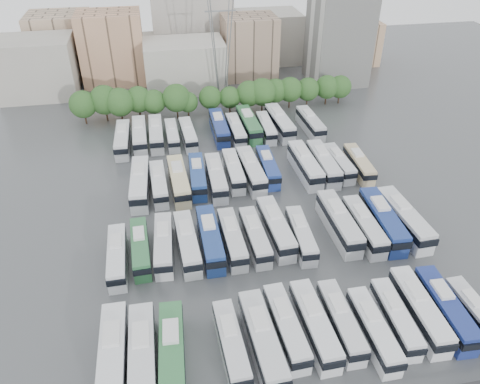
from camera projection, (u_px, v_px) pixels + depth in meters
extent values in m
plane|color=#424447|center=(257.00, 221.00, 74.57)|extent=(220.00, 220.00, 0.00)
cylinder|color=black|center=(86.00, 119.00, 103.71)|extent=(0.36, 0.36, 2.50)
sphere|color=#234C1E|center=(83.00, 104.00, 101.83)|extent=(6.00, 6.00, 6.00)
cylinder|color=black|center=(107.00, 115.00, 104.95)|extent=(0.36, 0.36, 2.70)
sphere|color=#234C1E|center=(104.00, 100.00, 102.92)|extent=(6.49, 6.49, 6.49)
cylinder|color=black|center=(122.00, 117.00, 104.25)|extent=(0.36, 0.36, 2.61)
sphere|color=#234C1E|center=(120.00, 102.00, 102.29)|extent=(6.27, 6.27, 6.27)
cylinder|color=black|center=(140.00, 113.00, 106.20)|extent=(0.36, 0.36, 2.45)
sphere|color=#234C1E|center=(138.00, 99.00, 104.36)|extent=(5.88, 5.88, 5.88)
cylinder|color=black|center=(155.00, 114.00, 105.94)|extent=(0.36, 0.36, 2.25)
sphere|color=#234C1E|center=(154.00, 102.00, 104.25)|extent=(5.39, 5.39, 5.39)
cylinder|color=black|center=(178.00, 113.00, 106.20)|extent=(0.36, 0.36, 2.63)
sphere|color=#234C1E|center=(176.00, 98.00, 104.23)|extent=(6.30, 6.30, 6.30)
cylinder|color=black|center=(189.00, 113.00, 107.00)|extent=(0.36, 0.36, 1.93)
sphere|color=#234C1E|center=(188.00, 102.00, 105.55)|extent=(4.63, 4.63, 4.63)
cylinder|color=black|center=(211.00, 110.00, 108.21)|extent=(0.36, 0.36, 2.19)
sphere|color=#234C1E|center=(210.00, 97.00, 106.57)|extent=(5.25, 5.25, 5.25)
cylinder|color=black|center=(230.00, 109.00, 108.69)|extent=(0.36, 0.36, 2.08)
sphere|color=#234C1E|center=(230.00, 97.00, 107.12)|extent=(5.00, 5.00, 5.00)
cylinder|color=black|center=(249.00, 107.00, 109.13)|extent=(0.36, 0.36, 2.45)
sphere|color=#234C1E|center=(249.00, 94.00, 107.29)|extent=(5.87, 5.87, 5.87)
cylinder|color=black|center=(262.00, 107.00, 109.07)|extent=(0.36, 0.36, 2.63)
sphere|color=#234C1E|center=(262.00, 92.00, 107.10)|extent=(6.31, 6.31, 6.31)
cylinder|color=black|center=(275.00, 103.00, 111.05)|extent=(0.36, 0.36, 2.33)
sphere|color=#234C1E|center=(275.00, 91.00, 109.30)|extent=(5.60, 5.60, 5.60)
cylinder|color=black|center=(289.00, 103.00, 111.31)|extent=(0.36, 0.36, 2.42)
sphere|color=#234C1E|center=(290.00, 90.00, 109.49)|extent=(5.80, 5.80, 5.80)
cylinder|color=black|center=(307.00, 101.00, 112.08)|extent=(0.36, 0.36, 2.27)
sphere|color=#234C1E|center=(308.00, 89.00, 110.37)|extent=(5.45, 5.45, 5.45)
cylinder|color=black|center=(326.00, 100.00, 113.00)|extent=(0.36, 0.36, 2.33)
sphere|color=#234C1E|center=(327.00, 87.00, 111.24)|extent=(5.60, 5.60, 5.60)
cylinder|color=black|center=(339.00, 99.00, 113.45)|extent=(0.36, 0.36, 2.26)
sphere|color=#234C1E|center=(340.00, 87.00, 111.75)|extent=(5.43, 5.43, 5.43)
cube|color=#9E998E|center=(38.00, 67.00, 115.02)|extent=(18.00, 14.00, 14.00)
cube|color=tan|center=(112.00, 48.00, 121.58)|extent=(16.00, 12.00, 18.00)
cube|color=#ADA89E|center=(185.00, 65.00, 119.44)|extent=(20.00, 14.00, 12.00)
cube|color=gray|center=(249.00, 47.00, 126.00)|extent=(14.00, 12.00, 16.00)
cube|color=gray|center=(192.00, 28.00, 134.21)|extent=(22.00, 16.00, 20.00)
cube|color=tan|center=(62.00, 44.00, 128.18)|extent=(16.00, 14.00, 16.00)
cube|color=#A39E93|center=(268.00, 37.00, 137.60)|extent=(18.00, 14.00, 14.00)
cube|color=tan|center=(352.00, 42.00, 136.91)|extent=(14.00, 12.00, 12.00)
cube|color=gray|center=(152.00, 54.00, 130.23)|extent=(12.00, 10.00, 10.00)
cube|color=silver|center=(339.00, 32.00, 120.05)|extent=(14.00, 14.00, 26.00)
cylinder|color=slate|center=(213.00, 32.00, 104.45)|extent=(2.90, 2.91, 33.83)
cylinder|color=slate|center=(211.00, 28.00, 107.72)|extent=(2.90, 2.91, 33.83)
cylinder|color=slate|center=(231.00, 32.00, 105.06)|extent=(2.90, 2.91, 33.83)
cylinder|color=slate|center=(228.00, 27.00, 108.33)|extent=(2.90, 2.91, 33.83)
cube|color=slate|center=(220.00, 11.00, 104.13)|extent=(7.00, 0.30, 0.30)
cube|color=silver|center=(113.00, 358.00, 50.95)|extent=(2.81, 12.82, 3.63)
cube|color=black|center=(112.00, 355.00, 50.44)|extent=(2.94, 13.01, 1.07)
cube|color=silver|center=(111.00, 334.00, 51.13)|extent=(1.84, 3.43, 0.47)
cube|color=silver|center=(143.00, 359.00, 50.83)|extent=(2.80, 12.88, 3.64)
cube|color=black|center=(142.00, 356.00, 50.31)|extent=(2.93, 13.07, 1.07)
cube|color=silver|center=(141.00, 334.00, 51.01)|extent=(1.84, 3.44, 0.47)
cube|color=#31733F|center=(172.00, 354.00, 51.37)|extent=(3.24, 12.51, 3.51)
cube|color=black|center=(172.00, 352.00, 50.87)|extent=(3.37, 12.70, 1.03)
cube|color=silver|center=(171.00, 331.00, 51.55)|extent=(1.92, 3.39, 0.45)
cube|color=silver|center=(231.00, 345.00, 52.68)|extent=(2.73, 10.99, 3.09)
cube|color=black|center=(231.00, 342.00, 52.25)|extent=(2.85, 11.16, 0.91)
cube|color=silver|center=(229.00, 325.00, 52.83)|extent=(1.66, 2.97, 0.40)
cube|color=silver|center=(262.00, 341.00, 52.82)|extent=(3.20, 12.69, 3.57)
cube|color=black|center=(263.00, 338.00, 52.32)|extent=(3.34, 12.88, 1.05)
cube|color=silver|center=(259.00, 318.00, 52.99)|extent=(1.92, 3.43, 0.46)
cube|color=silver|center=(286.00, 327.00, 54.68)|extent=(2.92, 11.42, 3.21)
cube|color=black|center=(286.00, 325.00, 54.23)|extent=(3.04, 11.60, 0.94)
cube|color=silver|center=(283.00, 308.00, 54.83)|extent=(1.74, 3.09, 0.42)
cube|color=silver|center=(314.00, 325.00, 54.84)|extent=(2.86, 11.91, 3.36)
cube|color=black|center=(315.00, 323.00, 54.37)|extent=(2.99, 12.09, 0.99)
cube|color=silver|center=(311.00, 305.00, 55.00)|extent=(1.77, 3.21, 0.43)
cube|color=silver|center=(341.00, 322.00, 55.43)|extent=(2.35, 11.02, 3.12)
cube|color=black|center=(342.00, 319.00, 54.98)|extent=(2.46, 11.18, 0.92)
cube|color=silver|center=(338.00, 303.00, 55.58)|extent=(1.56, 2.94, 0.40)
cube|color=silver|center=(373.00, 331.00, 54.33)|extent=(2.38, 11.05, 3.13)
cube|color=black|center=(374.00, 328.00, 53.89)|extent=(2.49, 11.22, 0.92)
cube|color=silver|center=(370.00, 311.00, 54.48)|extent=(1.57, 2.95, 0.41)
cube|color=silver|center=(395.00, 318.00, 55.92)|extent=(2.69, 10.73, 3.02)
cube|color=black|center=(397.00, 316.00, 55.49)|extent=(2.81, 10.89, 0.89)
cube|color=silver|center=(393.00, 300.00, 56.08)|extent=(1.62, 2.90, 0.39)
cube|color=silver|center=(419.00, 311.00, 56.69)|extent=(2.89, 12.12, 3.42)
cube|color=black|center=(421.00, 308.00, 56.20)|extent=(3.02, 12.30, 1.00)
cube|color=silver|center=(417.00, 290.00, 56.86)|extent=(1.80, 3.26, 0.44)
cube|color=navy|center=(445.00, 309.00, 56.87)|extent=(3.06, 12.00, 3.37)
cube|color=black|center=(447.00, 307.00, 56.39)|extent=(3.18, 12.19, 0.99)
cube|color=silver|center=(442.00, 289.00, 57.05)|extent=(1.83, 3.25, 0.44)
cube|color=silver|center=(476.00, 316.00, 56.25)|extent=(2.52, 10.63, 3.00)
cube|color=black|center=(478.00, 314.00, 55.82)|extent=(2.63, 10.79, 0.88)
cube|color=silver|center=(473.00, 298.00, 56.38)|extent=(1.57, 2.86, 0.39)
cube|color=silver|center=(117.00, 257.00, 64.92)|extent=(2.56, 11.25, 3.18)
cube|color=black|center=(117.00, 255.00, 64.47)|extent=(2.67, 11.42, 0.93)
cube|color=silver|center=(116.00, 241.00, 65.07)|extent=(1.63, 3.01, 0.41)
cube|color=#2E6C3D|center=(141.00, 249.00, 66.47)|extent=(2.76, 11.02, 3.10)
cube|color=black|center=(140.00, 246.00, 66.03)|extent=(2.88, 11.19, 0.91)
cube|color=silver|center=(139.00, 233.00, 66.61)|extent=(1.67, 2.98, 0.40)
cube|color=silver|center=(164.00, 245.00, 67.03)|extent=(3.03, 11.61, 3.26)
cube|color=black|center=(163.00, 242.00, 66.57)|extent=(3.15, 11.79, 0.96)
cube|color=silver|center=(163.00, 229.00, 67.20)|extent=(1.78, 3.15, 0.42)
cube|color=silver|center=(187.00, 244.00, 67.20)|extent=(3.05, 11.96, 3.36)
cube|color=black|center=(187.00, 241.00, 66.72)|extent=(3.18, 12.15, 0.99)
cube|color=silver|center=(185.00, 227.00, 67.35)|extent=(1.82, 3.24, 0.43)
cube|color=navy|center=(210.00, 239.00, 67.89)|extent=(2.72, 12.43, 3.52)
cube|color=black|center=(210.00, 236.00, 67.39)|extent=(2.84, 12.62, 1.03)
cube|color=silver|center=(208.00, 222.00, 68.06)|extent=(1.78, 3.32, 0.46)
cube|color=silver|center=(232.00, 239.00, 68.12)|extent=(2.69, 11.50, 3.24)
cube|color=black|center=(232.00, 237.00, 67.66)|extent=(2.81, 11.67, 0.95)
cube|color=silver|center=(230.00, 223.00, 68.28)|extent=(1.69, 3.09, 0.42)
cube|color=silver|center=(255.00, 237.00, 68.58)|extent=(2.74, 11.31, 3.19)
cube|color=black|center=(255.00, 235.00, 68.13)|extent=(2.86, 11.49, 0.94)
cube|color=silver|center=(253.00, 222.00, 68.73)|extent=(1.69, 3.05, 0.41)
cube|color=silver|center=(276.00, 229.00, 70.02)|extent=(3.20, 12.52, 3.52)
cube|color=black|center=(276.00, 226.00, 69.52)|extent=(3.33, 12.71, 1.03)
cube|color=silver|center=(273.00, 212.00, 70.18)|extent=(1.91, 3.39, 0.46)
cube|color=silver|center=(301.00, 236.00, 68.94)|extent=(2.85, 11.02, 3.09)
cube|color=black|center=(301.00, 233.00, 68.50)|extent=(2.97, 11.19, 0.91)
cube|color=silver|center=(299.00, 221.00, 69.10)|extent=(1.69, 2.98, 0.40)
cube|color=silver|center=(339.00, 223.00, 70.97)|extent=(2.86, 13.07, 3.70)
cube|color=black|center=(340.00, 220.00, 70.45)|extent=(2.99, 13.27, 1.09)
cube|color=silver|center=(336.00, 206.00, 71.15)|extent=(1.87, 3.49, 0.48)
cube|color=silver|center=(364.00, 227.00, 70.46)|extent=(2.65, 12.08, 3.42)
cube|color=black|center=(365.00, 224.00, 69.98)|extent=(2.77, 12.26, 1.01)
cube|color=silver|center=(362.00, 211.00, 70.63)|extent=(1.73, 3.23, 0.44)
cube|color=navy|center=(382.00, 221.00, 71.30)|extent=(3.50, 13.52, 3.80)
cube|color=black|center=(384.00, 218.00, 70.76)|extent=(3.64, 13.72, 1.12)
cube|color=silver|center=(380.00, 203.00, 71.50)|extent=(2.07, 3.66, 0.49)
cube|color=silver|center=(403.00, 220.00, 71.67)|extent=(3.36, 13.41, 3.77)
cube|color=black|center=(405.00, 216.00, 71.14)|extent=(3.51, 13.61, 1.11)
cube|color=silver|center=(401.00, 202.00, 71.84)|extent=(2.03, 3.62, 0.49)
cube|color=silver|center=(140.00, 184.00, 80.11)|extent=(3.36, 13.31, 3.74)
cube|color=black|center=(140.00, 181.00, 79.58)|extent=(3.50, 13.52, 1.10)
cube|color=silver|center=(139.00, 169.00, 80.30)|extent=(2.02, 3.60, 0.48)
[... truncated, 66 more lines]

